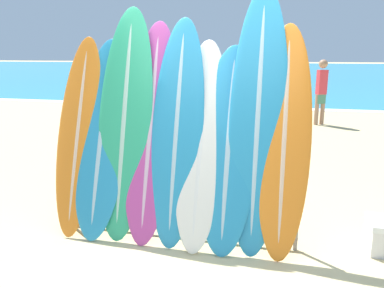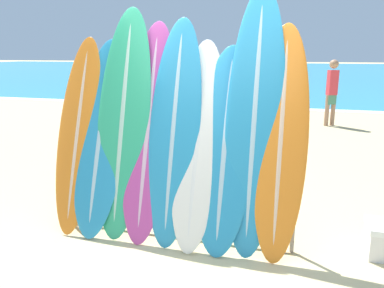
{
  "view_description": "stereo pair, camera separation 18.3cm",
  "coord_description": "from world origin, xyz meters",
  "px_view_note": "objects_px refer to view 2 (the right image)",
  "views": [
    {
      "loc": [
        0.64,
        -3.21,
        1.9
      ],
      "look_at": [
        -0.38,
        1.09,
        0.82
      ],
      "focal_mm": 35.0,
      "sensor_mm": 36.0,
      "label": 1
    },
    {
      "loc": [
        0.81,
        -3.17,
        1.9
      ],
      "look_at": [
        -0.38,
        1.09,
        0.82
      ],
      "focal_mm": 35.0,
      "sensor_mm": 36.0,
      "label": 2
    }
  ],
  "objects_px": {
    "surfboard_slot_4": "(174,130)",
    "person_near_water": "(332,90)",
    "surfboard_slot_1": "(101,136)",
    "surfboard_slot_3": "(148,130)",
    "surfboard_slot_8": "(281,141)",
    "surfboard_slot_5": "(198,143)",
    "surfboard_rack": "(171,197)",
    "surfboard_slot_7": "(254,120)",
    "person_mid_beach": "(135,94)",
    "surfboard_slot_2": "(123,122)",
    "surfboard_slot_6": "(225,148)",
    "surfboard_slot_0": "(78,133)"
  },
  "relations": [
    {
      "from": "surfboard_slot_8",
      "to": "surfboard_slot_5",
      "type": "bearing_deg",
      "value": -179.86
    },
    {
      "from": "surfboard_rack",
      "to": "surfboard_slot_7",
      "type": "relative_size",
      "value": 0.99
    },
    {
      "from": "surfboard_slot_3",
      "to": "surfboard_slot_7",
      "type": "bearing_deg",
      "value": 0.81
    },
    {
      "from": "surfboard_slot_1",
      "to": "surfboard_slot_3",
      "type": "relative_size",
      "value": 0.92
    },
    {
      "from": "person_mid_beach",
      "to": "surfboard_rack",
      "type": "bearing_deg",
      "value": 125.56
    },
    {
      "from": "surfboard_slot_8",
      "to": "surfboard_slot_2",
      "type": "bearing_deg",
      "value": 178.99
    },
    {
      "from": "surfboard_rack",
      "to": "surfboard_slot_6",
      "type": "relative_size",
      "value": 1.26
    },
    {
      "from": "surfboard_slot_4",
      "to": "surfboard_slot_7",
      "type": "bearing_deg",
      "value": 2.44
    },
    {
      "from": "person_mid_beach",
      "to": "surfboard_slot_7",
      "type": "bearing_deg",
      "value": 132.73
    },
    {
      "from": "surfboard_rack",
      "to": "surfboard_slot_3",
      "type": "height_order",
      "value": "surfboard_slot_3"
    },
    {
      "from": "surfboard_rack",
      "to": "surfboard_slot_7",
      "type": "height_order",
      "value": "surfboard_slot_7"
    },
    {
      "from": "surfboard_slot_3",
      "to": "surfboard_slot_7",
      "type": "height_order",
      "value": "surfboard_slot_7"
    },
    {
      "from": "surfboard_slot_7",
      "to": "person_near_water",
      "type": "distance_m",
      "value": 7.07
    },
    {
      "from": "surfboard_slot_8",
      "to": "person_mid_beach",
      "type": "bearing_deg",
      "value": 126.47
    },
    {
      "from": "surfboard_rack",
      "to": "surfboard_slot_7",
      "type": "xyz_separation_m",
      "value": [
        0.82,
        0.1,
        0.83
      ]
    },
    {
      "from": "surfboard_slot_4",
      "to": "surfboard_slot_5",
      "type": "height_order",
      "value": "surfboard_slot_4"
    },
    {
      "from": "surfboard_slot_2",
      "to": "person_near_water",
      "type": "xyz_separation_m",
      "value": [
        2.62,
        6.96,
        -0.25
      ]
    },
    {
      "from": "surfboard_slot_4",
      "to": "surfboard_slot_7",
      "type": "distance_m",
      "value": 0.81
    },
    {
      "from": "surfboard_slot_6",
      "to": "person_mid_beach",
      "type": "distance_m",
      "value": 6.08
    },
    {
      "from": "surfboard_slot_7",
      "to": "surfboard_slot_8",
      "type": "bearing_deg",
      "value": -9.65
    },
    {
      "from": "surfboard_slot_7",
      "to": "surfboard_slot_0",
      "type": "bearing_deg",
      "value": -178.75
    },
    {
      "from": "surfboard_slot_5",
      "to": "surfboard_slot_0",
      "type": "bearing_deg",
      "value": 179.82
    },
    {
      "from": "surfboard_rack",
      "to": "surfboard_slot_8",
      "type": "distance_m",
      "value": 1.26
    },
    {
      "from": "surfboard_slot_0",
      "to": "surfboard_slot_6",
      "type": "xyz_separation_m",
      "value": [
        1.63,
        -0.01,
        -0.05
      ]
    },
    {
      "from": "surfboard_slot_4",
      "to": "surfboard_slot_5",
      "type": "xyz_separation_m",
      "value": [
        0.25,
        -0.01,
        -0.11
      ]
    },
    {
      "from": "surfboard_slot_0",
      "to": "surfboard_slot_1",
      "type": "relative_size",
      "value": 1.01
    },
    {
      "from": "surfboard_slot_7",
      "to": "surfboard_slot_5",
      "type": "bearing_deg",
      "value": -175.25
    },
    {
      "from": "surfboard_slot_3",
      "to": "surfboard_slot_2",
      "type": "bearing_deg",
      "value": 179.92
    },
    {
      "from": "surfboard_rack",
      "to": "surfboard_slot_0",
      "type": "relative_size",
      "value": 1.21
    },
    {
      "from": "surfboard_slot_2",
      "to": "surfboard_slot_3",
      "type": "height_order",
      "value": "surfboard_slot_2"
    },
    {
      "from": "surfboard_slot_4",
      "to": "surfboard_rack",
      "type": "bearing_deg",
      "value": -104.46
    },
    {
      "from": "surfboard_slot_1",
      "to": "person_near_water",
      "type": "relative_size",
      "value": 1.19
    },
    {
      "from": "surfboard_slot_4",
      "to": "surfboard_slot_8",
      "type": "distance_m",
      "value": 1.06
    },
    {
      "from": "surfboard_slot_7",
      "to": "person_mid_beach",
      "type": "distance_m",
      "value": 6.19
    },
    {
      "from": "surfboard_slot_2",
      "to": "person_mid_beach",
      "type": "height_order",
      "value": "surfboard_slot_2"
    },
    {
      "from": "surfboard_slot_6",
      "to": "person_mid_beach",
      "type": "height_order",
      "value": "surfboard_slot_6"
    },
    {
      "from": "surfboard_rack",
      "to": "surfboard_slot_5",
      "type": "bearing_deg",
      "value": 12.29
    },
    {
      "from": "surfboard_slot_4",
      "to": "person_near_water",
      "type": "bearing_deg",
      "value": 73.64
    },
    {
      "from": "surfboard_slot_1",
      "to": "surfboard_slot_3",
      "type": "height_order",
      "value": "surfboard_slot_3"
    },
    {
      "from": "surfboard_rack",
      "to": "surfboard_slot_1",
      "type": "height_order",
      "value": "surfboard_slot_1"
    },
    {
      "from": "surfboard_slot_6",
      "to": "surfboard_slot_8",
      "type": "xyz_separation_m",
      "value": [
        0.53,
        0.01,
        0.1
      ]
    },
    {
      "from": "surfboard_slot_4",
      "to": "surfboard_slot_8",
      "type": "bearing_deg",
      "value": -0.53
    },
    {
      "from": "surfboard_rack",
      "to": "surfboard_slot_3",
      "type": "xyz_separation_m",
      "value": [
        -0.27,
        0.09,
        0.68
      ]
    },
    {
      "from": "surfboard_slot_4",
      "to": "person_mid_beach",
      "type": "height_order",
      "value": "surfboard_slot_4"
    },
    {
      "from": "surfboard_slot_4",
      "to": "person_near_water",
      "type": "relative_size",
      "value": 1.31
    },
    {
      "from": "surfboard_slot_6",
      "to": "surfboard_slot_8",
      "type": "height_order",
      "value": "surfboard_slot_8"
    },
    {
      "from": "surfboard_slot_6",
      "to": "person_mid_beach",
      "type": "relative_size",
      "value": 1.22
    },
    {
      "from": "surfboard_slot_3",
      "to": "person_mid_beach",
      "type": "relative_size",
      "value": 1.37
    },
    {
      "from": "surfboard_slot_4",
      "to": "person_mid_beach",
      "type": "bearing_deg",
      "value": 118.11
    },
    {
      "from": "surfboard_slot_1",
      "to": "person_mid_beach",
      "type": "height_order",
      "value": "surfboard_slot_1"
    }
  ]
}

